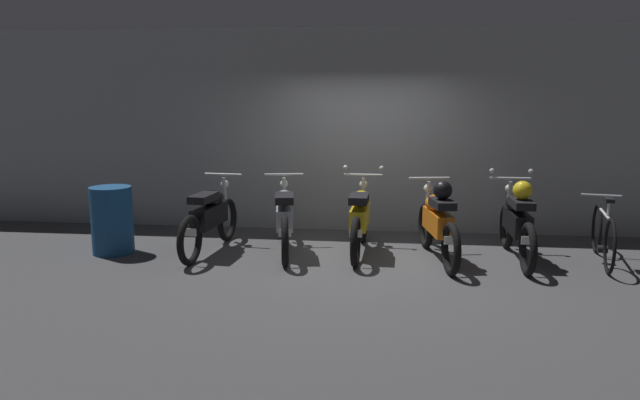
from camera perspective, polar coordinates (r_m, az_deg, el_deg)
ground_plane at (r=7.79m, az=3.75°, el=-5.81°), size 80.00×80.00×0.00m
back_wall at (r=9.35m, az=4.45°, el=6.74°), size 16.00×0.30×3.17m
motorbike_slot_0 at (r=8.18m, az=-10.66°, el=-1.65°), size 0.56×1.95×1.03m
motorbike_slot_1 at (r=8.03m, az=-3.49°, el=-1.71°), size 0.60×1.93×1.03m
motorbike_slot_2 at (r=8.01m, az=3.93°, el=-1.73°), size 0.59×1.95×1.15m
motorbike_slot_3 at (r=7.78m, az=11.41°, el=-2.02°), size 0.58×1.94×1.08m
motorbike_slot_4 at (r=8.04m, az=18.67°, el=-1.95°), size 0.59×1.95×1.15m
bicycle at (r=8.40m, az=25.88°, el=-3.10°), size 0.50×1.71×0.89m
trash_bin at (r=8.48m, az=-19.63°, el=-1.86°), size 0.56×0.56×0.92m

